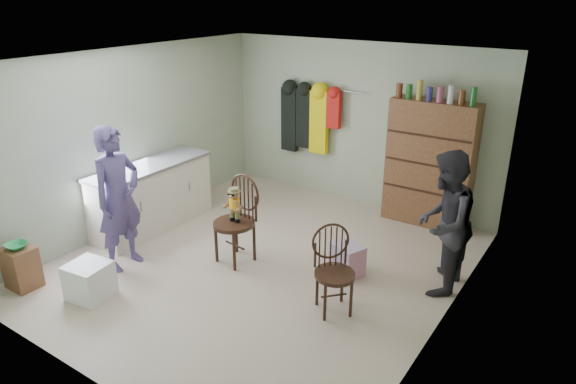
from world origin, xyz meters
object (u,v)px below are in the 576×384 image
Objects in this scene: chair_front at (237,213)px; chair_far at (333,266)px; counter at (152,195)px; dresser at (430,163)px.

chair_far is at bearing -2.30° from chair_front.
counter is 0.90× the size of dresser.
dresser is at bearing 64.72° from chair_front.
chair_far is (3.14, -0.36, 0.04)m from counter.
dresser is (1.56, 2.39, 0.27)m from chair_front.
counter is at bearing 126.61° from chair_far.
dresser reaches higher than counter.
counter is at bearing -175.14° from chair_front.
chair_front is (1.64, -0.09, 0.17)m from counter.
dresser reaches higher than chair_far.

